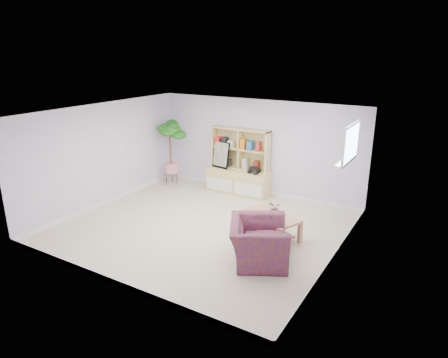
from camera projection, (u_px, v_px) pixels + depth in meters
The scene contains 14 objects.
floor at pixel (203, 227), 8.35m from camera, with size 5.50×5.00×0.01m, color tan.
ceiling at pixel (200, 113), 7.61m from camera, with size 5.50×5.00×0.01m, color silver.
walls at pixel (202, 173), 7.98m from camera, with size 5.51×5.01×2.40m.
baseboard at pixel (202, 225), 8.34m from camera, with size 5.50×5.00×0.10m, color white, non-canonical shape.
window at pixel (351, 143), 6.89m from camera, with size 0.10×0.98×0.68m, color #CDE3FF, non-canonical shape.
window_sill at pixel (346, 161), 7.02m from camera, with size 0.14×1.00×0.04m, color white.
storage_unit at pixel (238, 162), 10.11m from camera, with size 1.67×0.56×1.67m, color tan, non-canonical shape.
poster at pixel (221, 155), 10.23m from camera, with size 0.49×0.11×0.68m, color yellow, non-canonical shape.
toy_truck at pixel (254, 170), 9.83m from camera, with size 0.33×0.23×0.18m, color black, non-canonical shape.
coffee_table at pixel (270, 226), 7.84m from camera, with size 1.15×0.63×0.47m, color #A8774C, non-canonical shape.
table_plant at pixel (275, 209), 7.68m from camera, with size 0.27×0.24×0.30m, color #2A662B.
floor_tree at pixel (171, 153), 10.77m from camera, with size 0.65×0.65×1.76m, color #175812, non-canonical shape.
armchair at pixel (258, 239), 6.92m from camera, with size 1.12×0.98×0.83m, color navy.
sill_plant at pixel (349, 151), 7.11m from camera, with size 0.13×0.11×0.24m, color #175812.
Camera 1 is at (4.29, -6.32, 3.55)m, focal length 32.00 mm.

